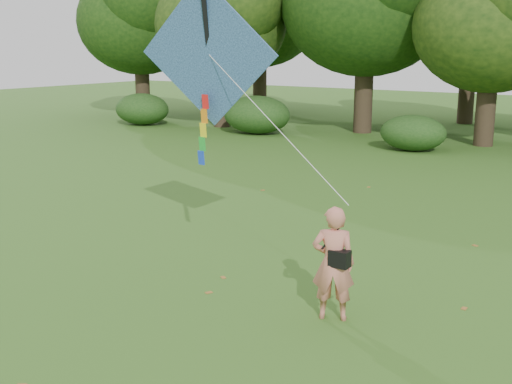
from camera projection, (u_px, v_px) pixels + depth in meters
The scene contains 6 objects.
ground at pixel (254, 323), 9.73m from camera, with size 100.00×100.00×0.00m, color #265114.
man_kite_flyer at pixel (333, 263), 9.72m from camera, with size 0.65×0.43×1.79m, color #CD7560.
crossbody_bag at pixel (339, 258), 9.61m from camera, with size 0.43×0.20×0.71m.
flying_kite at pixel (208, 56), 11.33m from camera, with size 4.56×1.29×3.44m.
shrub_band at pixel (502, 134), 24.13m from camera, with size 39.15×3.22×1.88m.
fallen_leaves at pixel (302, 268), 12.11m from camera, with size 9.61×13.08×0.01m.
Camera 1 is at (5.10, -7.46, 4.12)m, focal length 45.00 mm.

